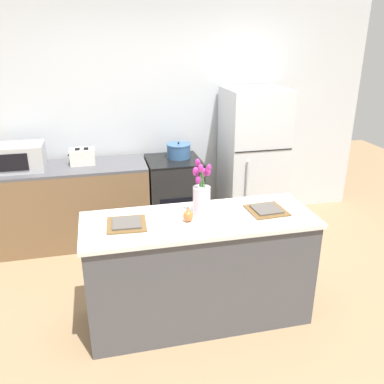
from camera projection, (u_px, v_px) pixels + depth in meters
ground_plane at (199, 316)px, 3.45m from camera, size 10.00×10.00×0.00m
back_wall at (158, 114)px, 4.76m from camera, size 5.20×0.08×2.70m
kitchen_island at (199, 269)px, 3.28m from camera, size 1.80×0.66×0.92m
back_counter at (71, 205)px, 4.51m from camera, size 1.68×0.60×0.90m
stove_range at (174, 196)px, 4.75m from camera, size 0.60×0.61×0.90m
refrigerator at (252, 160)px, 4.81m from camera, size 0.68×0.67×1.66m
flower_vase at (202, 196)px, 3.13m from camera, size 0.14×0.15×0.44m
pear_figurine at (188, 215)px, 3.04m from camera, size 0.08×0.08×0.13m
plate_setting_left at (127, 224)px, 3.00m from camera, size 0.30×0.30×0.02m
plate_setting_right at (266, 210)px, 3.23m from camera, size 0.30×0.30×0.02m
toaster at (82, 157)px, 4.39m from camera, size 0.28×0.18×0.17m
cooking_pot at (179, 151)px, 4.62m from camera, size 0.27×0.27×0.18m
microwave at (20, 157)px, 4.19m from camera, size 0.48×0.37×0.27m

